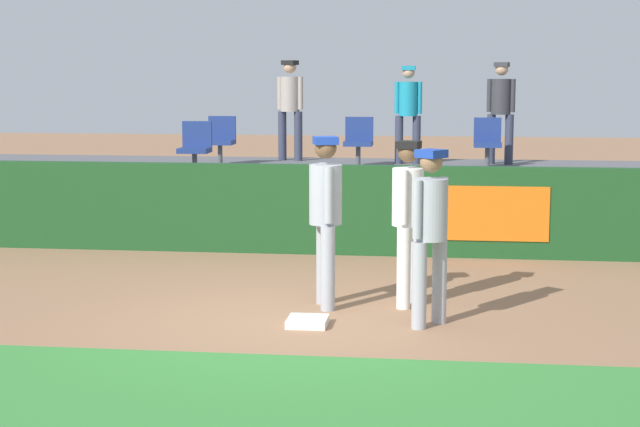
{
  "coord_description": "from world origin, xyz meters",
  "views": [
    {
      "loc": [
        1.57,
        -10.06,
        2.54
      ],
      "look_at": [
        0.18,
        0.84,
        1.0
      ],
      "focal_mm": 57.19,
      "sensor_mm": 36.0,
      "label": 1
    }
  ],
  "objects_px": {
    "player_coach_visitor": "(326,209)",
    "seat_back_left": "(221,138)",
    "seat_back_center": "(359,139)",
    "spectator_capped": "(290,103)",
    "spectator_hooded": "(408,107)",
    "player_fielder_home": "(408,211)",
    "spectator_casual": "(501,105)",
    "player_runner_visitor": "(430,225)",
    "seat_front_left": "(195,145)",
    "seat_back_right": "(488,140)",
    "first_base": "(308,322)"
  },
  "relations": [
    {
      "from": "player_coach_visitor",
      "to": "seat_back_left",
      "type": "distance_m",
      "value": 6.98
    },
    {
      "from": "seat_back_center",
      "to": "spectator_capped",
      "type": "height_order",
      "value": "spectator_capped"
    },
    {
      "from": "seat_back_left",
      "to": "seat_back_center",
      "type": "bearing_deg",
      "value": -0.0
    },
    {
      "from": "seat_back_left",
      "to": "spectator_hooded",
      "type": "distance_m",
      "value": 3.29
    },
    {
      "from": "player_fielder_home",
      "to": "spectator_casual",
      "type": "distance_m",
      "value": 7.23
    },
    {
      "from": "player_fielder_home",
      "to": "player_runner_visitor",
      "type": "distance_m",
      "value": 0.93
    },
    {
      "from": "seat_back_left",
      "to": "seat_front_left",
      "type": "height_order",
      "value": "same"
    },
    {
      "from": "seat_back_left",
      "to": "seat_back_center",
      "type": "distance_m",
      "value": 2.39
    },
    {
      "from": "seat_back_right",
      "to": "spectator_capped",
      "type": "xyz_separation_m",
      "value": [
        -3.5,
        1.07,
        0.57
      ]
    },
    {
      "from": "seat_front_left",
      "to": "player_runner_visitor",
      "type": "bearing_deg",
      "value": -55.16
    },
    {
      "from": "seat_front_left",
      "to": "spectator_hooded",
      "type": "xyz_separation_m",
      "value": [
        3.18,
        2.44,
        0.52
      ]
    },
    {
      "from": "spectator_hooded",
      "to": "spectator_casual",
      "type": "relative_size",
      "value": 0.97
    },
    {
      "from": "spectator_hooded",
      "to": "seat_back_right",
      "type": "bearing_deg",
      "value": 155.88
    },
    {
      "from": "first_base",
      "to": "seat_back_left",
      "type": "relative_size",
      "value": 0.48
    },
    {
      "from": "player_runner_visitor",
      "to": "seat_front_left",
      "type": "height_order",
      "value": "player_runner_visitor"
    },
    {
      "from": "player_fielder_home",
      "to": "spectator_hooded",
      "type": "relative_size",
      "value": 1.05
    },
    {
      "from": "first_base",
      "to": "spectator_casual",
      "type": "bearing_deg",
      "value": 74.36
    },
    {
      "from": "first_base",
      "to": "player_runner_visitor",
      "type": "xyz_separation_m",
      "value": [
        1.21,
        0.15,
        0.99
      ]
    },
    {
      "from": "player_fielder_home",
      "to": "player_runner_visitor",
      "type": "relative_size",
      "value": 1.01
    },
    {
      "from": "spectator_capped",
      "to": "player_coach_visitor",
      "type": "bearing_deg",
      "value": 118.85
    },
    {
      "from": "first_base",
      "to": "player_fielder_home",
      "type": "relative_size",
      "value": 0.22
    },
    {
      "from": "player_fielder_home",
      "to": "spectator_hooded",
      "type": "distance_m",
      "value": 6.97
    },
    {
      "from": "first_base",
      "to": "spectator_hooded",
      "type": "xyz_separation_m",
      "value": [
        0.67,
        7.94,
        1.87
      ]
    },
    {
      "from": "seat_back_right",
      "to": "seat_back_center",
      "type": "distance_m",
      "value": 2.16
    },
    {
      "from": "seat_back_left",
      "to": "spectator_capped",
      "type": "bearing_deg",
      "value": 45.63
    },
    {
      "from": "seat_back_center",
      "to": "spectator_hooded",
      "type": "bearing_deg",
      "value": 38.36
    },
    {
      "from": "player_runner_visitor",
      "to": "seat_front_left",
      "type": "distance_m",
      "value": 6.54
    },
    {
      "from": "seat_back_center",
      "to": "spectator_casual",
      "type": "height_order",
      "value": "spectator_casual"
    },
    {
      "from": "player_runner_visitor",
      "to": "player_coach_visitor",
      "type": "distance_m",
      "value": 1.32
    },
    {
      "from": "spectator_hooded",
      "to": "seat_front_left",
      "type": "bearing_deg",
      "value": 38.53
    },
    {
      "from": "player_runner_visitor",
      "to": "player_coach_visitor",
      "type": "relative_size",
      "value": 0.96
    },
    {
      "from": "spectator_hooded",
      "to": "spectator_capped",
      "type": "xyz_separation_m",
      "value": [
        -2.15,
        0.43,
        0.06
      ]
    },
    {
      "from": "player_runner_visitor",
      "to": "seat_back_right",
      "type": "relative_size",
      "value": 2.11
    },
    {
      "from": "player_fielder_home",
      "to": "seat_back_right",
      "type": "relative_size",
      "value": 2.14
    },
    {
      "from": "player_coach_visitor",
      "to": "spectator_casual",
      "type": "relative_size",
      "value": 1.05
    },
    {
      "from": "player_fielder_home",
      "to": "player_coach_visitor",
      "type": "xyz_separation_m",
      "value": [
        -0.88,
        -0.2,
        0.04
      ]
    },
    {
      "from": "player_fielder_home",
      "to": "seat_back_right",
      "type": "distance_m",
      "value": 6.37
    },
    {
      "from": "first_base",
      "to": "spectator_casual",
      "type": "xyz_separation_m",
      "value": [
        2.26,
        8.09,
        1.91
      ]
    },
    {
      "from": "player_coach_visitor",
      "to": "seat_front_left",
      "type": "bearing_deg",
      "value": -166.35
    },
    {
      "from": "seat_back_center",
      "to": "seat_back_left",
      "type": "bearing_deg",
      "value": 180.0
    },
    {
      "from": "player_fielder_home",
      "to": "player_coach_visitor",
      "type": "relative_size",
      "value": 0.97
    },
    {
      "from": "player_coach_visitor",
      "to": "seat_back_left",
      "type": "xyz_separation_m",
      "value": [
        -2.61,
        6.47,
        0.32
      ]
    },
    {
      "from": "player_coach_visitor",
      "to": "seat_front_left",
      "type": "height_order",
      "value": "player_coach_visitor"
    },
    {
      "from": "spectator_hooded",
      "to": "player_coach_visitor",
      "type": "bearing_deg",
      "value": 86.39
    },
    {
      "from": "seat_back_right",
      "to": "spectator_hooded",
      "type": "xyz_separation_m",
      "value": [
        -1.35,
        0.64,
        0.52
      ]
    },
    {
      "from": "player_fielder_home",
      "to": "player_coach_visitor",
      "type": "bearing_deg",
      "value": -66.39
    },
    {
      "from": "player_runner_visitor",
      "to": "spectator_casual",
      "type": "xyz_separation_m",
      "value": [
        1.05,
        7.94,
        0.92
      ]
    },
    {
      "from": "player_coach_visitor",
      "to": "seat_back_center",
      "type": "relative_size",
      "value": 2.2
    },
    {
      "from": "seat_back_right",
      "to": "seat_back_left",
      "type": "xyz_separation_m",
      "value": [
        -4.54,
        0.0,
        0.0
      ]
    },
    {
      "from": "seat_front_left",
      "to": "seat_back_right",
      "type": "bearing_deg",
      "value": 21.63
    }
  ]
}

